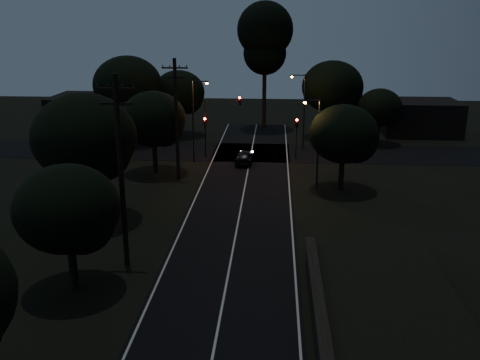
{
  "coord_description": "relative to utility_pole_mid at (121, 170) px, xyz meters",
  "views": [
    {
      "loc": [
        2.47,
        -12.82,
        13.92
      ],
      "look_at": [
        0.0,
        24.0,
        2.5
      ],
      "focal_mm": 40.0,
      "sensor_mm": 36.0,
      "label": 1
    }
  ],
  "objects": [
    {
      "name": "tree_right_a",
      "position": [
        14.2,
        14.89,
        -1.13
      ],
      "size": [
        5.59,
        5.59,
        7.1
      ],
      "color": "black",
      "rests_on": "ground"
    },
    {
      "name": "streetlight_a",
      "position": [
        0.69,
        23.0,
        -1.1
      ],
      "size": [
        1.66,
        0.26,
        8.0
      ],
      "color": "black",
      "rests_on": "ground"
    },
    {
      "name": "tree_far_e",
      "position": [
        20.17,
        31.9,
        -1.73
      ],
      "size": [
        4.89,
        4.89,
        6.2
      ],
      "color": "black",
      "rests_on": "ground"
    },
    {
      "name": "building_left",
      "position": [
        -14.0,
        37.0,
        -3.54
      ],
      "size": [
        10.0,
        8.0,
        4.4
      ],
      "primitive_type": "cube",
      "color": "black",
      "rests_on": "ground"
    },
    {
      "name": "road_surface",
      "position": [
        6.0,
        16.12,
        -5.73
      ],
      "size": [
        60.0,
        70.0,
        0.03
      ],
      "color": "black",
      "rests_on": "ground"
    },
    {
      "name": "tree_left_b",
      "position": [
        -1.81,
        -3.11,
        -1.33
      ],
      "size": [
        5.35,
        5.35,
        6.8
      ],
      "color": "black",
      "rests_on": "ground"
    },
    {
      "name": "tree_far_nw",
      "position": [
        -2.78,
        34.88,
        -0.72
      ],
      "size": [
        6.12,
        6.12,
        7.76
      ],
      "color": "black",
      "rests_on": "ground"
    },
    {
      "name": "tree_far_ne",
      "position": [
        15.25,
        34.86,
        0.07
      ],
      "size": [
        7.1,
        7.1,
        8.98
      ],
      "color": "black",
      "rests_on": "ground"
    },
    {
      "name": "signal_left",
      "position": [
        1.4,
        24.99,
        -2.9
      ],
      "size": [
        0.28,
        0.35,
        4.1
      ],
      "color": "black",
      "rests_on": "ground"
    },
    {
      "name": "utility_pole_far",
      "position": [
        0.0,
        17.0,
        -0.25
      ],
      "size": [
        2.2,
        0.3,
        10.5
      ],
      "color": "black",
      "rests_on": "ground"
    },
    {
      "name": "car",
      "position": [
        5.52,
        22.6,
        -5.06
      ],
      "size": [
        1.8,
        4.06,
        1.36
      ],
      "primitive_type": "imported",
      "rotation": [
        0.0,
        0.0,
        3.09
      ],
      "color": "black",
      "rests_on": "ground"
    },
    {
      "name": "building_right",
      "position": [
        26.0,
        38.0,
        -3.74
      ],
      "size": [
        9.0,
        7.0,
        4.0
      ],
      "primitive_type": "cube",
      "color": "black",
      "rests_on": "ground"
    },
    {
      "name": "utility_pole_mid",
      "position": [
        0.0,
        0.0,
        0.0
      ],
      "size": [
        2.2,
        0.3,
        11.0
      ],
      "color": "black",
      "rests_on": "ground"
    },
    {
      "name": "streetlight_b",
      "position": [
        11.31,
        29.0,
        -1.1
      ],
      "size": [
        1.66,
        0.26,
        8.0
      ],
      "color": "black",
      "rests_on": "ground"
    },
    {
      "name": "signal_mast",
      "position": [
        3.09,
        24.99,
        -1.4
      ],
      "size": [
        3.7,
        0.35,
        6.25
      ],
      "color": "black",
      "rests_on": "ground"
    },
    {
      "name": "tree_left_c",
      "position": [
        -4.25,
        6.86,
        0.06
      ],
      "size": [
        7.1,
        7.1,
        8.97
      ],
      "color": "black",
      "rests_on": "ground"
    },
    {
      "name": "streetlight_c",
      "position": [
        11.83,
        15.0,
        -1.39
      ],
      "size": [
        1.46,
        0.26,
        7.5
      ],
      "color": "black",
      "rests_on": "ground"
    },
    {
      "name": "signal_right",
      "position": [
        10.6,
        24.99,
        -2.9
      ],
      "size": [
        0.28,
        0.35,
        4.1
      ],
      "color": "black",
      "rests_on": "ground"
    },
    {
      "name": "tall_pine",
      "position": [
        7.0,
        40.0,
        5.54
      ],
      "size": [
        6.88,
        6.88,
        15.64
      ],
      "color": "black",
      "rests_on": "ground"
    },
    {
      "name": "tree_left_d",
      "position": [
        -2.29,
        18.88,
        -0.89
      ],
      "size": [
        5.9,
        5.9,
        7.49
      ],
      "color": "black",
      "rests_on": "ground"
    },
    {
      "name": "tree_far_w",
      "position": [
        -7.73,
        30.85,
        0.56
      ],
      "size": [
        7.61,
        7.61,
        9.7
      ],
      "color": "black",
      "rests_on": "ground"
    }
  ]
}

